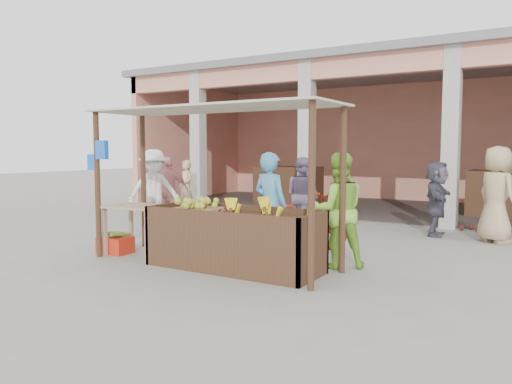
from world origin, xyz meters
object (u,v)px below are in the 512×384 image
Objects in this scene: red_crate at (115,245)px; motorcycle at (299,217)px; vendor_blue at (270,203)px; vendor_green at (338,207)px; side_table at (138,214)px; fruit_stall at (234,242)px.

motorcycle reaches higher than red_crate.
vendor_blue is at bearing 17.55° from red_crate.
vendor_green is (3.62, 0.99, 0.76)m from red_crate.
vendor_blue reaches higher than side_table.
red_crate is 0.30× the size of vendor_green.
motorcycle reaches higher than fruit_stall.
vendor_green is (1.27, 0.89, 0.50)m from fruit_stall.
fruit_stall is at bearing 0.70° from vendor_green.
vendor_blue is at bearing 78.35° from fruit_stall.
vendor_blue is (2.52, 0.90, 0.78)m from red_crate.
side_table is 2.86m from motorcycle.
side_table is 2.06× the size of red_crate.
side_table is at bearing 4.46° from red_crate.
red_crate is 3.83m from vendor_green.
motorcycle is at bearing -73.09° from vendor_blue.
fruit_stall is 1.28× the size of motorcycle.
side_table is at bearing 141.86° from motorcycle.
fruit_stall is at bearing 89.69° from vendor_blue.
red_crate is at bearing -177.51° from fruit_stall.
vendor_blue is 1.11m from vendor_green.
vendor_green reaches higher than motorcycle.
side_table is 0.55× the size of motorcycle.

